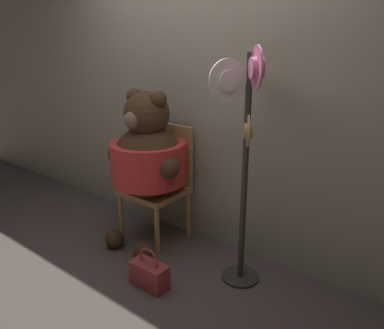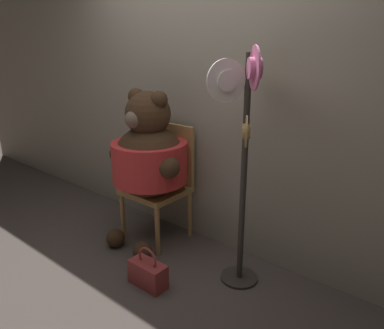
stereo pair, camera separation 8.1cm
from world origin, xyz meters
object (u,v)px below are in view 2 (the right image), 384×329
(hat_display_rack, at_px, (244,145))
(handbag_on_ground, at_px, (148,273))
(chair, at_px, (162,178))
(teddy_bear, at_px, (149,157))

(hat_display_rack, xyz_separation_m, handbag_on_ground, (-0.49, -0.46, -0.97))
(handbag_on_ground, bearing_deg, chair, 125.49)
(teddy_bear, bearing_deg, hat_display_rack, -1.17)
(chair, distance_m, teddy_bear, 0.30)
(chair, height_order, handbag_on_ground, chair)
(teddy_bear, xyz_separation_m, handbag_on_ground, (0.45, -0.48, -0.69))
(hat_display_rack, distance_m, handbag_on_ground, 1.17)
(chair, distance_m, hat_display_rack, 1.09)
(teddy_bear, distance_m, hat_display_rack, 0.97)
(teddy_bear, distance_m, handbag_on_ground, 0.95)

